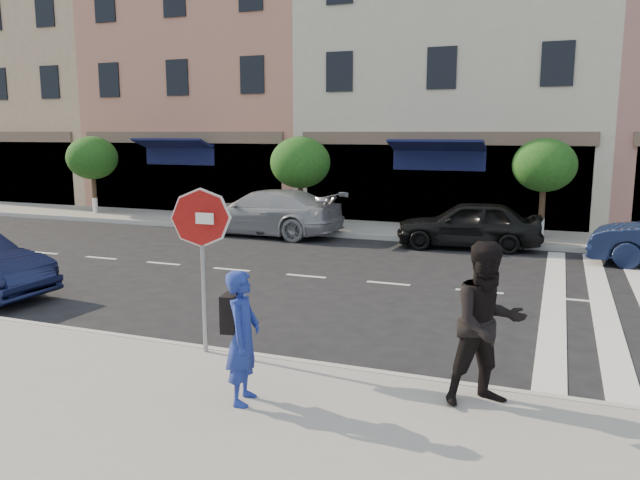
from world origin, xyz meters
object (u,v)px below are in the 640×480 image
Objects in this scene: stop_sign at (201,234)px; walker at (488,324)px; car_far_mid at (468,224)px; photographer at (243,337)px; car_far_left at (265,212)px.

walker is (4.06, -0.33, -0.79)m from stop_sign.
stop_sign is at bearing -19.34° from car_far_mid.
photographer is at bearing 165.97° from walker.
car_far_mid is (2.33, 10.77, -1.22)m from stop_sign.
stop_sign reaches higher than walker.
car_far_left is (-4.26, 10.77, -1.17)m from stop_sign.
walker is 0.38× the size of car_far_left.
car_far_left is at bearing 92.71° from walker.
stop_sign is 0.59× the size of car_far_mid.
car_far_mid is (-1.73, 11.10, -0.43)m from walker.
stop_sign is 0.47× the size of car_far_left.
stop_sign is 2.12m from photographer.
walker is (2.71, 0.99, 0.17)m from photographer.
photographer is 0.31× the size of car_far_left.
car_far_left reaches higher than car_far_mid.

